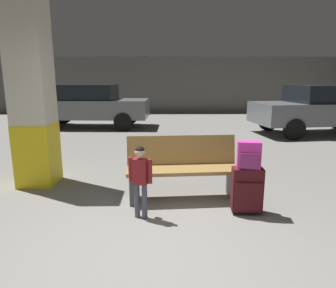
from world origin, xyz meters
TOP-DOWN VIEW (x-y plane):
  - ground_plane at (0.00, 4.00)m, footprint 18.00×18.00m
  - garage_back_wall at (0.00, 12.86)m, footprint 18.00×0.12m
  - structural_pillar at (-1.87, 2.17)m, footprint 0.57×0.57m
  - bench at (0.46, 1.54)m, footprint 1.63×0.63m
  - suitcase at (1.24, 0.99)m, footprint 0.39×0.25m
  - backpack_bright at (1.24, 0.99)m, footprint 0.30×0.23m
  - child at (-0.11, 0.88)m, footprint 0.29×0.22m
  - parked_car_side at (5.13, 6.73)m, footprint 4.29×2.22m
  - parked_car_far at (-2.47, 8.20)m, footprint 4.17×1.93m

SIDE VIEW (x-z plane):
  - ground_plane at x=0.00m, z-range -0.10..0.00m
  - suitcase at x=1.24m, z-range 0.02..0.62m
  - bench at x=0.46m, z-range 0.00..0.88m
  - child at x=-0.11m, z-range 0.11..1.02m
  - backpack_bright at x=1.24m, z-range 0.60..0.94m
  - parked_car_side at x=5.13m, z-range 0.05..1.56m
  - parked_car_far at x=-2.47m, z-range 0.05..1.56m
  - garage_back_wall at x=0.00m, z-range 0.00..2.80m
  - structural_pillar at x=-1.87m, z-range -0.01..2.93m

